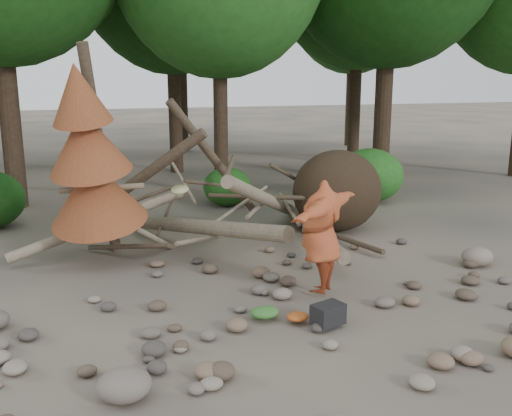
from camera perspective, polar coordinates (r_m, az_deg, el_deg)
name	(u,v)px	position (r m, az deg, el deg)	size (l,w,h in m)	color
ground	(307,310)	(9.41, 5.17, -10.16)	(120.00, 120.00, 0.00)	#514C44
deadfall_pile	(316,194)	(13.62, 6.03, 1.36)	(8.55, 5.24, 3.30)	#332619
dead_conifer	(90,161)	(11.41, -16.23, 4.54)	(2.06, 2.16, 4.35)	#4C3F30
bush_mid	(227,187)	(16.59, -2.90, 2.15)	(1.40, 1.40, 1.12)	#1F5A1A
bush_right	(370,175)	(17.40, 11.29, 3.23)	(2.00, 2.00, 1.60)	#286B21
frisbee_thrower	(321,237)	(9.70, 6.52, -2.85)	(3.64, 2.10, 2.01)	#AC4926
backpack	(328,318)	(8.78, 7.21, -10.85)	(0.47, 0.32, 0.32)	black
cloth_green	(265,315)	(8.98, 0.86, -10.68)	(0.45, 0.37, 0.17)	#36712D
cloth_orange	(298,320)	(8.91, 4.18, -11.08)	(0.35, 0.28, 0.13)	#AF4F1E
boulder_front_left	(125,385)	(7.11, -13.01, -16.87)	(0.64, 0.58, 0.38)	slate
boulder_mid_right	(477,256)	(12.23, 21.25, -4.54)	(0.63, 0.57, 0.38)	gray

